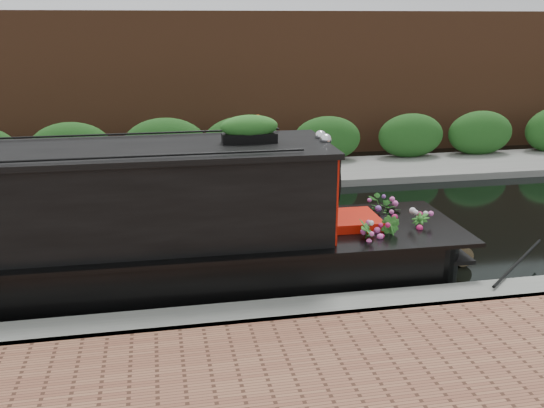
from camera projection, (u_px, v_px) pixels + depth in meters
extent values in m
plane|color=black|center=(171.00, 244.00, 10.64)|extent=(80.00, 80.00, 0.00)
cube|color=slate|center=(180.00, 336.00, 7.55)|extent=(40.00, 0.60, 0.50)
cube|color=slate|center=(165.00, 183.00, 14.58)|extent=(40.00, 2.40, 0.34)
cube|color=#1F501A|center=(164.00, 174.00, 15.43)|extent=(40.00, 1.10, 2.80)
cube|color=brown|center=(162.00, 156.00, 17.40)|extent=(40.00, 1.00, 8.00)
cube|color=black|center=(0.00, 205.00, 8.14)|extent=(8.92, 1.84, 1.31)
cube|color=red|center=(321.00, 188.00, 8.96)|extent=(0.09, 1.69, 1.31)
cube|color=black|center=(244.00, 205.00, 7.90)|extent=(0.87, 0.04, 0.53)
cube|color=red|center=(352.00, 231.00, 9.26)|extent=(0.79, 0.88, 0.48)
sphere|color=silver|center=(326.00, 139.00, 8.62)|extent=(0.17, 0.17, 0.17)
sphere|color=silver|center=(321.00, 136.00, 8.87)|extent=(0.17, 0.17, 0.17)
cube|color=black|center=(250.00, 138.00, 8.54)|extent=(0.78, 0.26, 0.13)
ellipsoid|color=orange|center=(249.00, 125.00, 8.48)|extent=(0.85, 0.27, 0.23)
imported|color=#2A6B23|center=(366.00, 241.00, 8.64)|extent=(0.36, 0.40, 0.63)
imported|color=#2A6B23|center=(390.00, 237.00, 8.82)|extent=(0.38, 0.41, 0.60)
imported|color=#2A6B23|center=(385.00, 213.00, 9.91)|extent=(0.69, 0.66, 0.59)
imported|color=#2A6B23|center=(419.00, 230.00, 9.21)|extent=(0.38, 0.38, 0.54)
imported|color=#2A6B23|center=(329.00, 217.00, 9.90)|extent=(0.19, 0.27, 0.50)
cylinder|color=brown|center=(459.00, 254.00, 9.75)|extent=(0.32, 0.34, 0.32)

